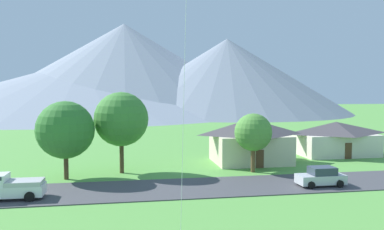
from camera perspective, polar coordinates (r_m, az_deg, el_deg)
name	(u,v)px	position (r m, az deg, el deg)	size (l,w,h in m)	color
road_strip	(199,187)	(35.35, 1.08, -10.38)	(160.00, 7.13, 0.08)	#424247
mountain_central_ridge	(227,76)	(145.62, 5.05, 5.65)	(87.79, 87.79, 26.81)	gray
mountain_far_east_ridge	(124,67)	(159.88, -9.70, 6.77)	(115.03, 115.03, 34.21)	gray
mountain_far_west_ridge	(82,86)	(153.30, -15.53, 4.00)	(129.49, 129.49, 19.13)	gray
house_leftmost	(250,140)	(47.17, 8.41, -3.58)	(9.16, 7.22, 5.16)	beige
house_left_center	(336,138)	(55.32, 20.00, -3.10)	(10.48, 6.56, 4.38)	beige
tree_near_left	(121,119)	(41.21, -10.16, -0.60)	(5.58, 5.58, 8.38)	#4C3823
tree_left_of_center	(65,130)	(39.68, -17.78, -2.06)	(5.53, 5.53, 7.55)	#4C3823
tree_center	(253,132)	(41.58, 8.82, -2.50)	(3.92, 3.92, 6.15)	brown
parked_car_silver_mid_west	(321,177)	(37.46, 18.09, -8.46)	(4.23, 2.13, 1.68)	#B7BCC1
pickup_truck_white_west_side	(8,187)	(34.56, -25.03, -9.34)	(5.22, 2.35, 1.99)	white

